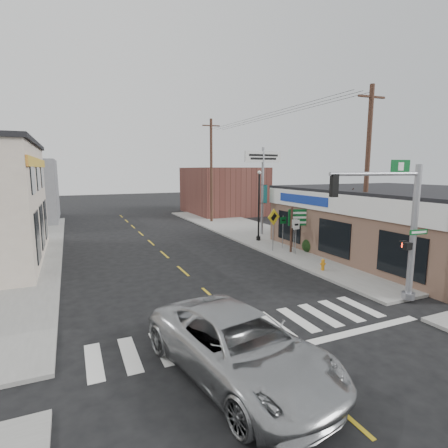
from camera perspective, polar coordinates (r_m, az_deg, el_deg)
name	(u,v)px	position (r m, az deg, el deg)	size (l,w,h in m)	color
ground	(255,335)	(12.18, 5.07, -17.55)	(140.00, 140.00, 0.00)	black
sidewalk_right	(276,239)	(27.22, 8.45, -2.50)	(6.00, 38.00, 0.13)	gray
sidewalk_left	(4,265)	(23.43, -32.32, -5.69)	(6.00, 38.00, 0.13)	gray
center_line	(183,271)	(19.09, -6.71, -7.61)	(0.12, 56.00, 0.01)	gold
crosswalk	(249,330)	(12.49, 4.14, -16.80)	(11.00, 2.20, 0.01)	silver
thrift_store	(408,223)	(25.41, 27.82, 0.16)	(12.00, 14.00, 4.00)	brown
bldg_distant_right	(223,191)	(43.23, -0.19, 5.48)	(8.00, 10.00, 5.60)	brown
bldg_distant_left	(9,191)	(41.96, -31.71, 4.59)	(9.00, 10.00, 6.40)	slate
suv	(239,346)	(9.69, 2.53, -19.24)	(2.83, 6.14, 1.71)	#A3A5A7
traffic_signal_pole	(403,219)	(15.32, 27.18, 0.73)	(4.46, 0.37, 5.65)	#92949B
guide_sign	(301,222)	(23.03, 12.43, 0.29)	(1.70, 0.14, 2.97)	#492E21
fire_hydrant	(323,264)	(19.29, 15.84, -6.30)	(0.19, 0.19, 0.62)	orange
ped_crossing_sign	(273,222)	(22.80, 8.08, 0.30)	(1.08, 0.08, 2.78)	gray
lamp_post	(260,200)	(26.03, 5.84, 3.88)	(0.67, 0.53, 5.19)	black
dance_center_sign	(263,170)	(28.53, 6.36, 8.83)	(3.30, 0.21, 7.01)	gray
bare_tree	(343,194)	(21.50, 18.81, 4.70)	(2.47, 2.47, 4.93)	black
shrub_front	(383,263)	(19.95, 24.54, -5.75)	(1.37, 1.37, 1.03)	#18371B
shrub_back	(310,246)	(23.43, 13.81, -3.44)	(1.00, 1.00, 0.75)	black
utility_pole_near	(367,177)	(20.03, 22.25, 7.17)	(1.66, 0.25, 9.57)	#3F311F
utility_pole_far	(211,170)	(35.48, -2.09, 8.84)	(1.77, 0.27, 10.19)	#46341E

